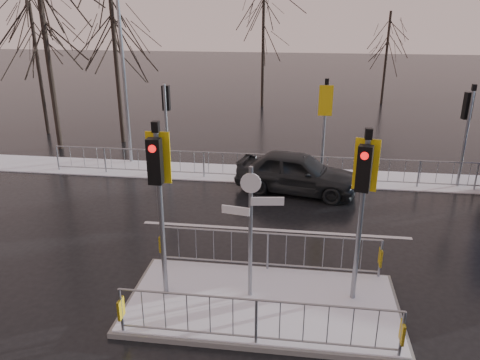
# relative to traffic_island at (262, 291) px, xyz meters

# --- Properties ---
(ground) EXTENTS (120.00, 120.00, 0.00)m
(ground) POSITION_rel_traffic_island_xyz_m (0.01, -0.01, -0.39)
(ground) COLOR black
(ground) RESTS_ON ground
(snow_verge) EXTENTS (30.00, 2.00, 0.04)m
(snow_verge) POSITION_rel_traffic_island_xyz_m (0.01, 8.59, -0.37)
(snow_verge) COLOR white
(snow_verge) RESTS_ON ground
(lane_markings) EXTENTS (8.00, 11.38, 0.01)m
(lane_markings) POSITION_rel_traffic_island_xyz_m (0.01, -0.34, -0.39)
(lane_markings) COLOR silver
(lane_markings) RESTS_ON ground
(traffic_island) EXTENTS (6.00, 3.04, 4.15)m
(traffic_island) POSITION_rel_traffic_island_xyz_m (0.00, 0.00, 0.00)
(traffic_island) COLOR slate
(traffic_island) RESTS_ON ground
(far_kerb_fixtures) EXTENTS (18.00, 0.65, 3.83)m
(far_kerb_fixtures) POSITION_rel_traffic_island_xyz_m (0.31, 8.08, 0.63)
(far_kerb_fixtures) COLOR gray
(far_kerb_fixtures) RESTS_ON ground
(car_far_lane) EXTENTS (4.59, 2.62, 1.47)m
(car_far_lane) POSITION_rel_traffic_island_xyz_m (0.60, 7.00, 0.34)
(car_far_lane) COLOR black
(car_far_lane) RESTS_ON ground
(tree_near_a) EXTENTS (4.75, 4.75, 8.97)m
(tree_near_a) POSITION_rel_traffic_island_xyz_m (-10.49, 10.99, 5.72)
(tree_near_a) COLOR black
(tree_near_a) RESTS_ON ground
(tree_near_b) EXTENTS (4.00, 4.00, 7.55)m
(tree_near_b) POSITION_rel_traffic_island_xyz_m (-7.99, 12.49, 4.76)
(tree_near_b) COLOR black
(tree_near_b) RESTS_ON ground
(tree_near_c) EXTENTS (3.50, 3.50, 6.61)m
(tree_near_c) POSITION_rel_traffic_island_xyz_m (-12.49, 13.49, 4.11)
(tree_near_c) COLOR black
(tree_near_c) RESTS_ON ground
(tree_far_a) EXTENTS (3.75, 3.75, 7.08)m
(tree_far_a) POSITION_rel_traffic_island_xyz_m (-1.99, 21.99, 4.43)
(tree_far_a) COLOR black
(tree_far_a) RESTS_ON ground
(tree_far_b) EXTENTS (3.25, 3.25, 6.14)m
(tree_far_b) POSITION_rel_traffic_island_xyz_m (6.01, 23.99, 3.79)
(tree_far_b) COLOR black
(tree_far_b) RESTS_ON ground
(street_lamp_left) EXTENTS (1.25, 0.18, 8.20)m
(street_lamp_left) POSITION_rel_traffic_island_xyz_m (-6.42, 9.49, 4.10)
(street_lamp_left) COLOR gray
(street_lamp_left) RESTS_ON ground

